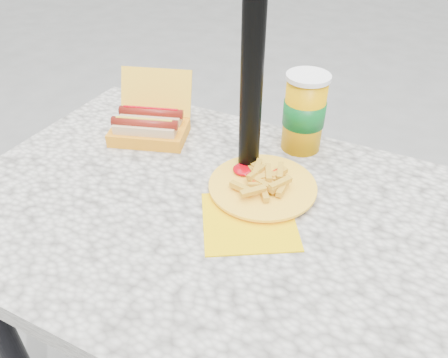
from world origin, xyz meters
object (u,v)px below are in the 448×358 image
at_px(umbrella_pole, 254,27).
at_px(fries_plate, 261,187).
at_px(soda_cup, 304,113).
at_px(hotdog_box, 150,125).

bearing_deg(umbrella_pole, fries_plate, -46.89).
bearing_deg(soda_cup, fries_plate, -94.75).
xyz_separation_m(hotdog_box, fries_plate, (0.37, -0.09, -0.02)).
distance_m(umbrella_pole, hotdog_box, 0.44).
bearing_deg(hotdog_box, fries_plate, -32.18).
bearing_deg(fries_plate, umbrella_pole, 133.11).
height_order(umbrella_pole, fries_plate, umbrella_pole).
distance_m(fries_plate, soda_cup, 0.24).
xyz_separation_m(umbrella_pole, hotdog_box, (-0.31, 0.03, -0.31)).
relative_size(hotdog_box, fries_plate, 0.67).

